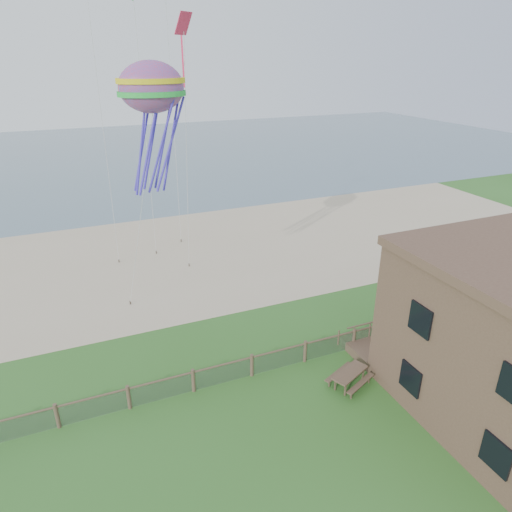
{
  "coord_description": "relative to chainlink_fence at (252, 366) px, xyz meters",
  "views": [
    {
      "loc": [
        -6.99,
        -11.18,
        14.72
      ],
      "look_at": [
        1.07,
        8.0,
        5.57
      ],
      "focal_mm": 32.0,
      "sensor_mm": 36.0,
      "label": 1
    }
  ],
  "objects": [
    {
      "name": "ocean",
      "position": [
        0.0,
        60.0,
        -0.55
      ],
      "size": [
        160.0,
        68.0,
        0.02
      ],
      "primitive_type": "cube",
      "color": "slate",
      "rests_on": "ground"
    },
    {
      "name": "motel_deck",
      "position": [
        13.0,
        -1.0,
        -0.3
      ],
      "size": [
        15.0,
        2.0,
        0.5
      ],
      "primitive_type": "cube",
      "color": "brown",
      "rests_on": "ground"
    },
    {
      "name": "octopus_kite",
      "position": [
        -2.52,
        6.67,
        10.98
      ],
      "size": [
        3.73,
        2.91,
        6.97
      ],
      "primitive_type": null,
      "rotation": [
        0.0,
        0.0,
        0.16
      ],
      "color": "#FF282F"
    },
    {
      "name": "ground",
      "position": [
        0.0,
        -6.0,
        -0.55
      ],
      "size": [
        160.0,
        160.0,
        0.0
      ],
      "primitive_type": "plane",
      "color": "#306021",
      "rests_on": "ground"
    },
    {
      "name": "sand_beach",
      "position": [
        0.0,
        16.0,
        -0.55
      ],
      "size": [
        72.0,
        20.0,
        0.02
      ],
      "primitive_type": "cube",
      "color": "tan",
      "rests_on": "ground"
    },
    {
      "name": "kite_red",
      "position": [
        0.09,
        9.84,
        14.84
      ],
      "size": [
        2.18,
        2.3,
        3.13
      ],
      "primitive_type": null,
      "rotation": [
        0.44,
        0.0,
        0.66
      ],
      "color": "#E72851"
    },
    {
      "name": "chainlink_fence",
      "position": [
        0.0,
        0.0,
        0.0
      ],
      "size": [
        36.2,
        0.2,
        1.25
      ],
      "primitive_type": null,
      "color": "#4D3A2B",
      "rests_on": "ground"
    },
    {
      "name": "picnic_table",
      "position": [
        4.11,
        -2.49,
        -0.12
      ],
      "size": [
        2.47,
        2.22,
        0.86
      ],
      "primitive_type": null,
      "rotation": [
        0.0,
        0.0,
        0.41
      ],
      "color": "brown",
      "rests_on": "ground"
    }
  ]
}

